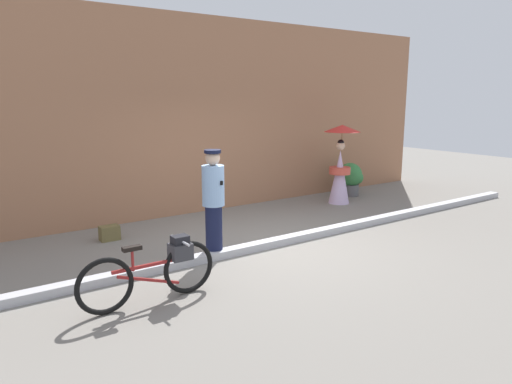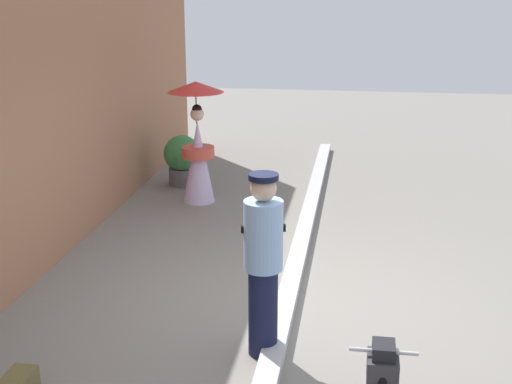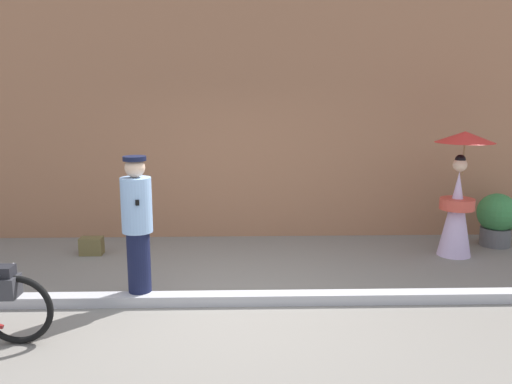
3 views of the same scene
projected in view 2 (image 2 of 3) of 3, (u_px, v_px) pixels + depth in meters
ground_plane at (287, 306)px, 7.00m from camera, size 30.00×30.00×0.00m
sidewalk_curb at (287, 301)px, 6.98m from camera, size 14.00×0.20×0.12m
person_officer at (263, 261)px, 5.85m from camera, size 0.34×0.38×1.67m
person_with_parasol at (198, 141)px, 10.13m from camera, size 0.83×0.83×1.82m
potted_plant_by_door at (183, 158)px, 11.14m from camera, size 0.62×0.60×0.82m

